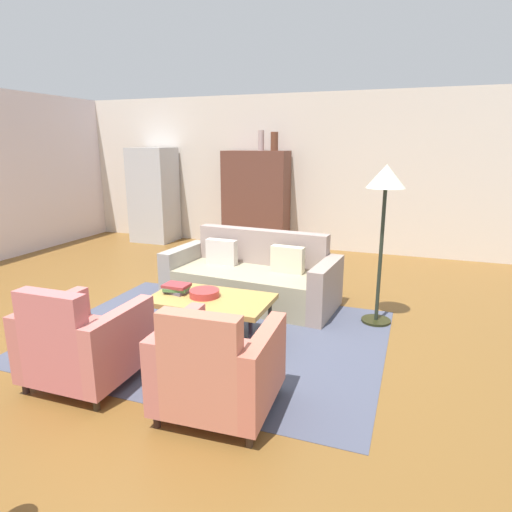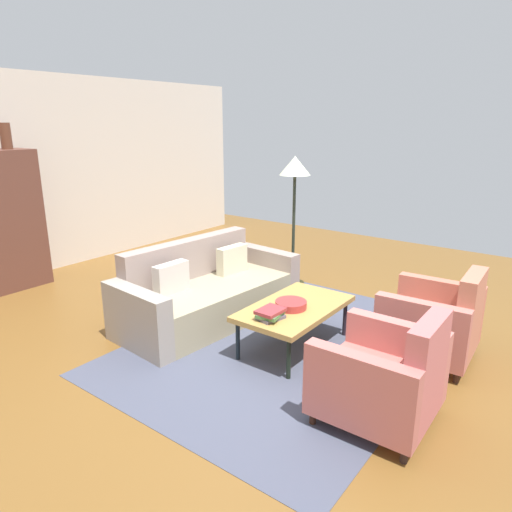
% 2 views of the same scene
% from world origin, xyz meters
% --- Properties ---
extents(ground_plane, '(10.35, 10.35, 0.00)m').
position_xyz_m(ground_plane, '(0.00, 0.00, 0.00)').
color(ground_plane, brown).
extents(wall_back, '(8.63, 0.12, 2.80)m').
position_xyz_m(wall_back, '(0.00, 4.17, 1.40)').
color(wall_back, beige).
rests_on(wall_back, ground).
extents(area_rug, '(3.40, 2.60, 0.01)m').
position_xyz_m(area_rug, '(0.42, -0.08, 0.00)').
color(area_rug, '#484C5F').
rests_on(area_rug, ground).
extents(couch, '(2.17, 1.06, 0.86)m').
position_xyz_m(couch, '(0.43, 1.06, 0.29)').
color(couch, tan).
rests_on(couch, ground).
extents(coffee_table, '(1.20, 0.70, 0.44)m').
position_xyz_m(coffee_table, '(0.42, -0.13, 0.40)').
color(coffee_table, black).
rests_on(coffee_table, ground).
extents(armchair_left, '(0.81, 0.81, 0.88)m').
position_xyz_m(armchair_left, '(-0.18, -1.29, 0.34)').
color(armchair_left, '#361E14').
rests_on(armchair_left, ground).
extents(armchair_right, '(0.84, 0.84, 0.88)m').
position_xyz_m(armchair_right, '(1.03, -1.29, 0.34)').
color(armchair_right, '#341A16').
rests_on(armchair_right, ground).
extents(fruit_bowl, '(0.30, 0.30, 0.07)m').
position_xyz_m(fruit_bowl, '(0.35, -0.13, 0.47)').
color(fruit_bowl, '#AB3332').
rests_on(fruit_bowl, coffee_table).
extents(book_stack, '(0.27, 0.23, 0.09)m').
position_xyz_m(book_stack, '(0.03, -0.12, 0.48)').
color(book_stack, '#5B5569').
rests_on(book_stack, coffee_table).
extents(cabinet, '(1.20, 0.51, 1.80)m').
position_xyz_m(cabinet, '(-0.55, 3.83, 0.90)').
color(cabinet, brown).
rests_on(cabinet, ground).
extents(vase_tall, '(0.11, 0.11, 0.36)m').
position_xyz_m(vase_tall, '(-0.45, 3.82, 1.98)').
color(vase_tall, '#B9A09D').
rests_on(vase_tall, cabinet).
extents(vase_round, '(0.13, 0.13, 0.33)m').
position_xyz_m(vase_round, '(-0.20, 3.82, 1.96)').
color(vase_round, brown).
rests_on(vase_round, cabinet).
extents(refrigerator, '(0.80, 0.73, 1.85)m').
position_xyz_m(refrigerator, '(-2.69, 3.72, 0.93)').
color(refrigerator, '#B7BABF').
rests_on(refrigerator, ground).
extents(floor_lamp, '(0.40, 0.40, 1.72)m').
position_xyz_m(floor_lamp, '(1.96, 0.87, 1.44)').
color(floor_lamp, black).
rests_on(floor_lamp, ground).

